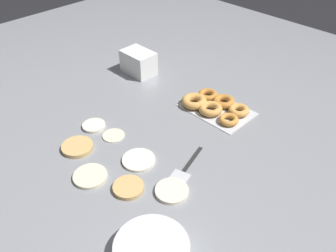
{
  "coord_description": "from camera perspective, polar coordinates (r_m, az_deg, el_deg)",
  "views": [
    {
      "loc": [
        -0.77,
        0.61,
        0.85
      ],
      "look_at": [
        -0.03,
        -0.14,
        0.04
      ],
      "focal_mm": 38.0,
      "sensor_mm": 36.0,
      "label": 1
    }
  ],
  "objects": [
    {
      "name": "pancake_4",
      "position": [
        1.33,
        -14.33,
        -3.26
      ],
      "size": [
        0.11,
        0.11,
        0.02
      ],
      "primitive_type": "cylinder",
      "color": "tan",
      "rests_on": "ground_plane"
    },
    {
      "name": "ground_plane",
      "position": [
        1.31,
        -5.1,
        -3.4
      ],
      "size": [
        3.0,
        3.0,
        0.0
      ],
      "primitive_type": "plane",
      "color": "gray"
    },
    {
      "name": "pancake_1",
      "position": [
        1.42,
        -11.8,
        0.04
      ],
      "size": [
        0.09,
        0.09,
        0.01
      ],
      "primitive_type": "cylinder",
      "color": "silver",
      "rests_on": "ground_plane"
    },
    {
      "name": "pancake_3",
      "position": [
        1.25,
        -4.72,
        -5.46
      ],
      "size": [
        0.12,
        0.12,
        0.01
      ],
      "primitive_type": "cylinder",
      "color": "silver",
      "rests_on": "ground_plane"
    },
    {
      "name": "pancake_5",
      "position": [
        1.14,
        0.61,
        -10.39
      ],
      "size": [
        0.11,
        0.11,
        0.01
      ],
      "primitive_type": "cylinder",
      "color": "beige",
      "rests_on": "ground_plane"
    },
    {
      "name": "pancake_6",
      "position": [
        1.36,
        -8.73,
        -1.44
      ],
      "size": [
        0.08,
        0.08,
        0.01
      ],
      "primitive_type": "cylinder",
      "color": "beige",
      "rests_on": "ground_plane"
    },
    {
      "name": "pancake_0",
      "position": [
        1.16,
        -6.37,
        -9.77
      ],
      "size": [
        0.1,
        0.1,
        0.01
      ],
      "primitive_type": "cylinder",
      "color": "tan",
      "rests_on": "ground_plane"
    },
    {
      "name": "spatula",
      "position": [
        1.19,
        1.81,
        -8.21
      ],
      "size": [
        0.11,
        0.26,
        0.01
      ],
      "rotation": [
        0.0,
        0.0,
        1.85
      ],
      "color": "black",
      "rests_on": "ground_plane"
    },
    {
      "name": "pancake_2",
      "position": [
        1.21,
        -12.37,
        -7.88
      ],
      "size": [
        0.11,
        0.11,
        0.01
      ],
      "primitive_type": "cylinder",
      "color": "beige",
      "rests_on": "ground_plane"
    },
    {
      "name": "donut_tray",
      "position": [
        1.5,
        7.4,
        3.28
      ],
      "size": [
        0.29,
        0.2,
        0.04
      ],
      "color": "silver",
      "rests_on": "ground_plane"
    },
    {
      "name": "container_stack",
      "position": [
        1.74,
        -4.75,
        10.15
      ],
      "size": [
        0.16,
        0.11,
        0.11
      ],
      "color": "white",
      "rests_on": "ground_plane"
    },
    {
      "name": "batter_bowl",
      "position": [
        0.99,
        -2.64,
        -19.32
      ],
      "size": [
        0.2,
        0.2,
        0.05
      ],
      "color": "white",
      "rests_on": "ground_plane"
    }
  ]
}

